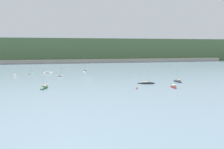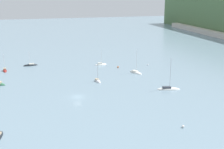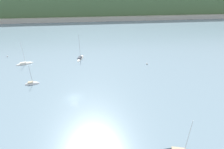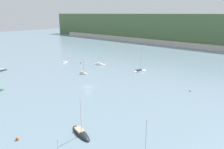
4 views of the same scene
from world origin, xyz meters
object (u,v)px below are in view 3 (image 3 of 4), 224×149
at_px(sailboat_8, 80,58).
at_px(mooring_buoy_3, 147,64).
at_px(sailboat_7, 25,64).
at_px(mooring_buoy_0, 7,56).
at_px(sailboat_2, 32,84).

xyz_separation_m(sailboat_8, mooring_buoy_3, (30.38, -10.33, 0.26)).
bearing_deg(sailboat_7, mooring_buoy_0, 117.92).
xyz_separation_m(sailboat_2, sailboat_8, (16.63, 22.24, 0.02)).
bearing_deg(mooring_buoy_3, sailboat_7, 172.85).
relative_size(mooring_buoy_0, mooring_buoy_3, 0.82).
relative_size(sailboat_7, mooring_buoy_0, 18.66).
xyz_separation_m(mooring_buoy_0, mooring_buoy_3, (66.79, -17.04, 0.06)).
bearing_deg(sailboat_8, mooring_buoy_0, 93.29).
xyz_separation_m(sailboat_7, mooring_buoy_3, (55.41, -6.95, 0.28)).
bearing_deg(mooring_buoy_0, sailboat_2, -55.67).
height_order(sailboat_8, mooring_buoy_3, sailboat_8).
height_order(sailboat_7, mooring_buoy_0, sailboat_7).
xyz_separation_m(sailboat_2, mooring_buoy_3, (47.02, 11.91, 0.28)).
bearing_deg(mooring_buoy_3, sailboat_2, -165.79).
relative_size(sailboat_8, mooring_buoy_3, 17.03).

